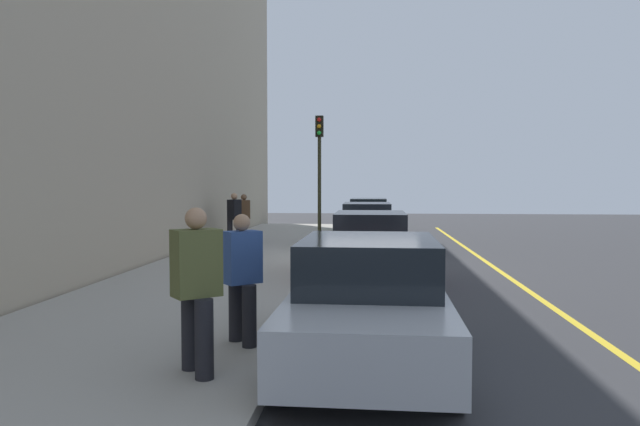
{
  "coord_description": "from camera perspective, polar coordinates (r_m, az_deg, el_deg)",
  "views": [
    {
      "loc": [
        15.77,
        0.04,
        2.17
      ],
      "look_at": [
        -0.88,
        -1.44,
        1.35
      ],
      "focal_mm": 33.28,
      "sensor_mm": 36.0,
      "label": 1
    }
  ],
  "objects": [
    {
      "name": "traffic_light_pole",
      "position": [
        20.06,
        -0.06,
        5.37
      ],
      "size": [
        0.35,
        0.26,
        4.31
      ],
      "color": "#2D2D19",
      "rests_on": "sidewalk"
    },
    {
      "name": "pedestrian_olive_coat",
      "position": [
        6.43,
        -11.78,
        -6.86
      ],
      "size": [
        0.53,
        0.56,
        1.77
      ],
      "color": "black",
      "rests_on": "sidewalk"
    },
    {
      "name": "rolling_suitcase",
      "position": [
        20.82,
        -7.52,
        -1.98
      ],
      "size": [
        0.34,
        0.22,
        0.93
      ],
      "color": "#471E19",
      "rests_on": "sidewalk"
    },
    {
      "name": "lane_stripe_centre",
      "position": [
        16.23,
        16.33,
        -4.97
      ],
      "size": [
        28.0,
        0.14,
        0.01
      ],
      "primitive_type": "cube",
      "color": "gold",
      "rests_on": "ground"
    },
    {
      "name": "parked_car_green",
      "position": [
        27.03,
        4.7,
        -0.19
      ],
      "size": [
        4.82,
        1.94,
        1.51
      ],
      "color": "black",
      "rests_on": "ground"
    },
    {
      "name": "parked_car_silver",
      "position": [
        7.17,
        4.66,
        -8.57
      ],
      "size": [
        4.15,
        1.94,
        1.51
      ],
      "color": "black",
      "rests_on": "ground"
    },
    {
      "name": "snow_bank_curb",
      "position": [
        10.65,
        1.01,
        -8.34
      ],
      "size": [
        5.18,
        0.56,
        0.22
      ],
      "primitive_type": "cube",
      "color": "white",
      "rests_on": "ground"
    },
    {
      "name": "pedestrian_black_coat",
      "position": [
        20.46,
        -8.24,
        -0.32
      ],
      "size": [
        0.53,
        0.54,
        1.71
      ],
      "color": "black",
      "rests_on": "sidewalk"
    },
    {
      "name": "parked_car_red",
      "position": [
        13.72,
        4.85,
        -3.11
      ],
      "size": [
        4.39,
        1.91,
        1.51
      ],
      "color": "black",
      "rests_on": "ground"
    },
    {
      "name": "sidewalk",
      "position": [
        16.26,
        -6.83,
        -4.61
      ],
      "size": [
        28.0,
        4.6,
        0.15
      ],
      "primitive_type": "cube",
      "color": "#A39E93",
      "rests_on": "ground"
    },
    {
      "name": "parked_car_charcoal",
      "position": [
        20.49,
        4.53,
        -1.15
      ],
      "size": [
        4.7,
        1.93,
        1.51
      ],
      "color": "black",
      "rests_on": "ground"
    },
    {
      "name": "pedestrian_blue_coat",
      "position": [
        7.55,
        -7.5,
        -5.92
      ],
      "size": [
        0.5,
        0.52,
        1.64
      ],
      "color": "black",
      "rests_on": "sidewalk"
    },
    {
      "name": "pedestrian_brown_coat",
      "position": [
        21.32,
        -7.33,
        -0.27
      ],
      "size": [
        0.54,
        0.5,
        1.66
      ],
      "color": "black",
      "rests_on": "sidewalk"
    },
    {
      "name": "ground_plane",
      "position": [
        15.92,
        4.92,
        -5.03
      ],
      "size": [
        56.0,
        56.0,
        0.0
      ],
      "primitive_type": "plane",
      "color": "#333335"
    }
  ]
}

